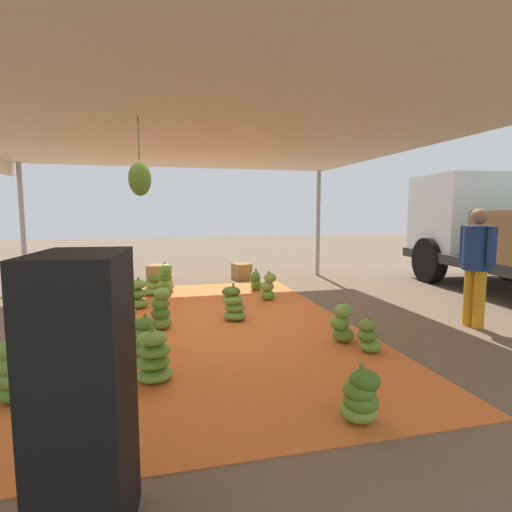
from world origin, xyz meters
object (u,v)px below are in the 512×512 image
at_px(banana_bunch_2, 256,281).
at_px(banana_bunch_5, 12,373).
at_px(banana_bunch_14, 138,295).
at_px(banana_bunch_15, 146,338).
at_px(banana_bunch_13, 106,290).
at_px(banana_bunch_12, 342,324).
at_px(speaker_stack, 85,402).
at_px(banana_bunch_7, 154,358).
at_px(banana_bunch_1, 166,279).
at_px(worker_0, 477,258).
at_px(banana_bunch_0, 368,337).
at_px(crate_0, 242,271).
at_px(banana_bunch_10, 123,314).
at_px(crate_1, 157,272).
at_px(banana_bunch_6, 152,286).
at_px(banana_bunch_9, 268,288).
at_px(banana_bunch_3, 30,361).
at_px(banana_bunch_4, 360,397).
at_px(banana_bunch_8, 161,310).
at_px(banana_bunch_11, 234,305).

height_order(banana_bunch_2, banana_bunch_5, banana_bunch_5).
bearing_deg(banana_bunch_14, banana_bunch_15, 4.58).
distance_m(banana_bunch_13, banana_bunch_14, 0.93).
bearing_deg(banana_bunch_12, speaker_stack, -46.25).
bearing_deg(banana_bunch_7, banana_bunch_15, -172.33).
xyz_separation_m(banana_bunch_1, worker_0, (3.41, 4.06, 0.67)).
bearing_deg(banana_bunch_0, banana_bunch_15, -100.42).
height_order(banana_bunch_1, crate_0, banana_bunch_1).
bearing_deg(banana_bunch_13, banana_bunch_10, 12.69).
relative_size(worker_0, crate_1, 3.36).
bearing_deg(banana_bunch_2, banana_bunch_13, -84.90).
bearing_deg(crate_0, banana_bunch_6, -54.90).
height_order(banana_bunch_9, crate_0, banana_bunch_9).
relative_size(banana_bunch_3, banana_bunch_5, 0.75).
bearing_deg(speaker_stack, banana_bunch_14, 179.92).
distance_m(banana_bunch_5, crate_0, 6.30).
bearing_deg(banana_bunch_7, banana_bunch_3, -105.59).
relative_size(banana_bunch_10, speaker_stack, 0.38).
relative_size(banana_bunch_12, speaker_stack, 0.36).
relative_size(banana_bunch_13, banana_bunch_14, 0.85).
bearing_deg(banana_bunch_15, banana_bunch_1, 175.30).
distance_m(banana_bunch_5, crate_1, 6.10).
relative_size(banana_bunch_3, banana_bunch_4, 0.96).
bearing_deg(banana_bunch_0, banana_bunch_6, -147.31).
distance_m(banana_bunch_0, worker_0, 2.15).
xyz_separation_m(banana_bunch_1, banana_bunch_7, (4.22, -0.20, -0.04)).
xyz_separation_m(banana_bunch_8, crate_1, (-4.17, -0.06, -0.10)).
xyz_separation_m(banana_bunch_3, banana_bunch_6, (-3.63, 1.06, 0.00)).
distance_m(banana_bunch_14, speaker_stack, 4.78).
bearing_deg(banana_bunch_13, crate_1, 157.59).
bearing_deg(banana_bunch_8, banana_bunch_15, -9.84).
bearing_deg(banana_bunch_15, banana_bunch_6, 179.40).
height_order(banana_bunch_10, banana_bunch_15, banana_bunch_10).
relative_size(banana_bunch_4, crate_1, 0.92).
relative_size(banana_bunch_2, banana_bunch_4, 0.98).
bearing_deg(banana_bunch_0, banana_bunch_7, -84.46).
height_order(banana_bunch_1, crate_1, banana_bunch_1).
xyz_separation_m(banana_bunch_1, banana_bunch_2, (0.25, 1.75, -0.08)).
bearing_deg(banana_bunch_3, banana_bunch_4, 61.62).
bearing_deg(banana_bunch_10, banana_bunch_1, 166.29).
bearing_deg(banana_bunch_9, banana_bunch_6, -114.34).
height_order(banana_bunch_15, worker_0, worker_0).
bearing_deg(banana_bunch_15, banana_bunch_4, 41.91).
bearing_deg(banana_bunch_13, banana_bunch_7, 12.89).
height_order(banana_bunch_8, worker_0, worker_0).
relative_size(banana_bunch_8, banana_bunch_14, 1.18).
bearing_deg(banana_bunch_5, banana_bunch_7, 96.84).
xyz_separation_m(banana_bunch_5, crate_1, (-5.99, 1.16, -0.09)).
relative_size(banana_bunch_2, banana_bunch_11, 0.81).
relative_size(banana_bunch_0, banana_bunch_10, 0.81).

